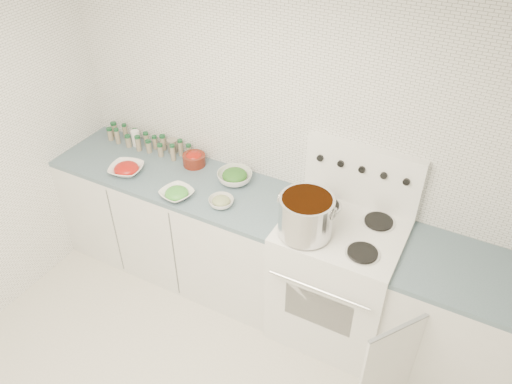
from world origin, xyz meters
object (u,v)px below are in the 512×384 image
object	(u,v)px
stove	(337,276)
bowl_snowpea	(177,193)
stock_pot	(306,214)
bowl_tomato	(126,169)

from	to	relation	value
stove	bowl_snowpea	size ratio (longest dim) A/B	5.25
stove	stock_pot	distance (m)	0.64
stock_pot	bowl_tomato	world-z (taller)	stock_pot
bowl_snowpea	stock_pot	bearing A→B (deg)	1.97
bowl_tomato	bowl_snowpea	size ratio (longest dim) A/B	1.12
stove	stock_pot	xyz separation A→B (m)	(-0.19, -0.17, 0.59)
stock_pot	bowl_snowpea	bearing A→B (deg)	-178.03
stock_pot	stove	bearing A→B (deg)	40.88
stove	stock_pot	world-z (taller)	stove
stove	bowl_tomato	distance (m)	1.68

